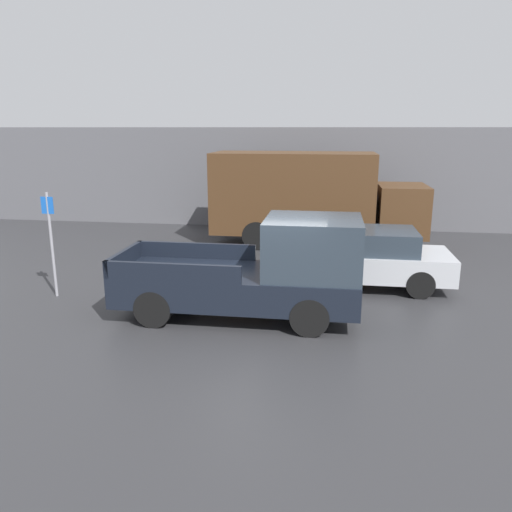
{
  "coord_description": "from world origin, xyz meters",
  "views": [
    {
      "loc": [
        1.28,
        -9.97,
        3.99
      ],
      "look_at": [
        -0.37,
        1.14,
        1.1
      ],
      "focal_mm": 35.0,
      "sensor_mm": 36.0,
      "label": 1
    }
  ],
  "objects_px": {
    "pickup_truck": "(262,272)",
    "car": "(361,257)",
    "delivery_truck": "(309,196)",
    "parking_sign": "(51,239)"
  },
  "relations": [
    {
      "from": "car",
      "to": "parking_sign",
      "type": "distance_m",
      "value": 7.68
    },
    {
      "from": "car",
      "to": "parking_sign",
      "type": "relative_size",
      "value": 1.79
    },
    {
      "from": "car",
      "to": "delivery_truck",
      "type": "xyz_separation_m",
      "value": [
        -1.58,
        4.57,
        0.95
      ]
    },
    {
      "from": "pickup_truck",
      "to": "car",
      "type": "distance_m",
      "value": 3.45
    },
    {
      "from": "delivery_truck",
      "to": "parking_sign",
      "type": "xyz_separation_m",
      "value": [
        -5.81,
        -6.54,
        -0.29
      ]
    },
    {
      "from": "parking_sign",
      "to": "car",
      "type": "bearing_deg",
      "value": 14.96
    },
    {
      "from": "car",
      "to": "delivery_truck",
      "type": "height_order",
      "value": "delivery_truck"
    },
    {
      "from": "car",
      "to": "delivery_truck",
      "type": "distance_m",
      "value": 4.93
    },
    {
      "from": "delivery_truck",
      "to": "parking_sign",
      "type": "height_order",
      "value": "delivery_truck"
    },
    {
      "from": "pickup_truck",
      "to": "parking_sign",
      "type": "bearing_deg",
      "value": 172.92
    }
  ]
}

